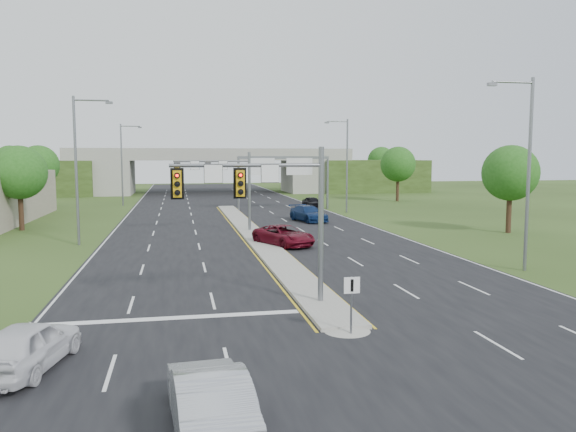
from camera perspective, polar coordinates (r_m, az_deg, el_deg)
The scene contains 27 objects.
ground at distance 25.40m, azimuth 3.31°, elevation -8.94°, with size 240.00×240.00×0.00m, color #2B3F16.
road at distance 59.44m, azimuth -5.13°, elevation -0.35°, with size 24.00×160.00×0.02m, color black.
median at distance 47.60m, azimuth -3.61°, elevation -1.80°, with size 2.00×54.00×0.16m, color gray.
median_nose at distance 21.68m, azimuth 6.00°, elevation -11.33°, with size 2.00×2.00×0.16m, color gray.
lane_markings at distance 53.37m, azimuth -5.09°, elevation -1.05°, with size 23.72×160.00×0.01m.
signal_mast_near at distance 24.07m, azimuth -1.80°, elevation 1.66°, with size 6.62×0.60×7.00m.
signal_mast_far at distance 48.88m, azimuth -6.58°, elevation 3.82°, with size 6.62×0.60×7.00m.
keep_right_sign at distance 20.81m, azimuth 6.48°, elevation -8.02°, with size 0.60×0.13×2.20m.
sign_gantry at distance 69.88m, azimuth -0.56°, elevation 4.92°, with size 11.58×0.44×6.67m.
overpass at distance 103.99m, azimuth -7.77°, elevation 4.28°, with size 80.00×14.00×8.10m.
lightpole_l_mid at distance 44.34m, azimuth -20.49°, elevation 5.04°, with size 2.85×0.25×11.00m.
lightpole_l_far at distance 79.08m, azimuth -16.40°, elevation 5.43°, with size 2.85×0.25×11.00m.
lightpole_r_near at distance 34.73m, azimuth 23.02°, elevation 4.79°, with size 2.85×0.25×11.00m.
lightpole_r_far at distance 66.66m, azimuth 5.85°, elevation 5.58°, with size 2.85×0.25×11.00m.
tree_l_near at distance 55.53m, azimuth -25.64°, elevation 3.99°, with size 4.80×4.80×7.60m.
tree_l_mid at distance 80.76m, azimuth -23.99°, elevation 4.74°, with size 5.20×5.20×8.12m.
tree_r_near at distance 52.06m, azimuth 21.67°, elevation 4.06°, with size 4.80×4.80×7.60m.
tree_r_mid at distance 85.08m, azimuth 11.11°, elevation 5.18°, with size 5.20×5.20×8.12m.
tree_back_a at distance 121.99m, azimuth -26.38°, elevation 5.03°, with size 6.00×6.00×8.85m.
tree_back_b at distance 119.11m, azimuth -19.84°, elevation 5.13°, with size 5.60×5.60×8.32m.
tree_back_c at distance 121.57m, azimuth 3.24°, elevation 5.49°, with size 5.60×5.60×8.32m.
tree_back_d at distance 125.77m, azimuth 9.46°, elevation 5.58°, with size 6.00×6.00×8.85m.
car_white at distance 19.39m, azimuth -24.95°, elevation -11.82°, with size 1.84×4.56×1.55m, color silver.
car_silver at distance 14.15m, azimuth -8.03°, elevation -17.89°, with size 1.70×4.89×1.61m, color #B1B4B9.
car_far_a at distance 41.59m, azimuth -0.42°, elevation -1.98°, with size 2.52×5.46×1.52m, color #580816.
car_far_b at distance 57.31m, azimuth 2.09°, elevation 0.25°, with size 2.24×5.51×1.60m, color #0D224F.
car_far_c at distance 72.89m, azimuth 2.51°, elevation 1.41°, with size 1.69×4.19×1.43m, color black.
Camera 1 is at (-6.16, -23.76, 6.54)m, focal length 35.00 mm.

